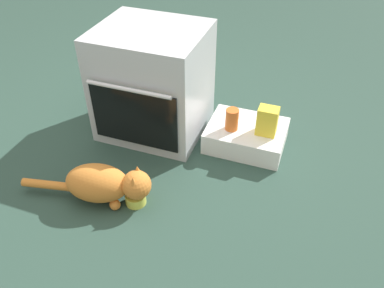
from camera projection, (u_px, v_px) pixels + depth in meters
ground at (135, 168)px, 2.37m from camera, size 8.00×8.00×0.00m
oven at (153, 82)px, 2.48m from camera, size 0.65×0.61×0.69m
pantry_cabinet at (246, 136)px, 2.51m from camera, size 0.48×0.38×0.14m
food_bowl at (136, 198)px, 2.13m from camera, size 0.11×0.11×0.08m
cat at (104, 184)px, 2.10m from camera, size 0.72×0.28×0.23m
snack_bag at (267, 121)px, 2.36m from camera, size 0.12×0.09×0.18m
sauce_jar at (232, 119)px, 2.40m from camera, size 0.08×0.08×0.14m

